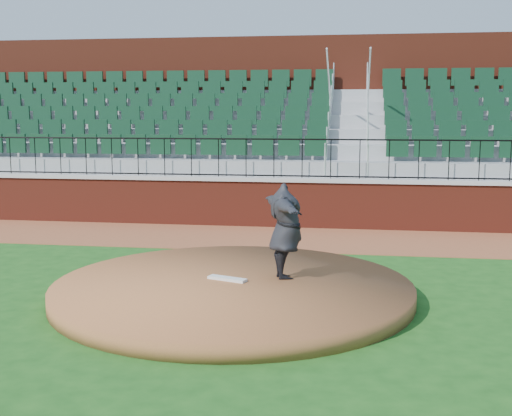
{
  "coord_description": "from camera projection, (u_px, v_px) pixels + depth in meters",
  "views": [
    {
      "loc": [
        1.78,
        -10.1,
        3.03
      ],
      "look_at": [
        0.0,
        1.5,
        1.3
      ],
      "focal_mm": 46.41,
      "sensor_mm": 36.0,
      "label": 1
    }
  ],
  "objects": [
    {
      "name": "warning_track",
      "position": [
        281.0,
        238.0,
        15.87
      ],
      "size": [
        34.0,
        3.2,
        0.01
      ],
      "primitive_type": "cube",
      "color": "brown",
      "rests_on": "ground"
    },
    {
      "name": "pitchers_mound",
      "position": [
        233.0,
        290.0,
        10.83
      ],
      "size": [
        5.87,
        5.87,
        0.25
      ],
      "primitive_type": "cylinder",
      "color": "brown",
      "rests_on": "ground"
    },
    {
      "name": "concourse_wall",
      "position": [
        305.0,
        119.0,
        22.44
      ],
      "size": [
        34.0,
        0.5,
        5.5
      ],
      "primitive_type": "cube",
      "color": "maroon",
      "rests_on": "ground"
    },
    {
      "name": "pitcher",
      "position": [
        285.0,
        231.0,
        10.96
      ],
      "size": [
        1.17,
        2.04,
        1.6
      ],
      "primitive_type": "imported",
      "rotation": [
        0.0,
        0.0,
        1.91
      ],
      "color": "black",
      "rests_on": "pitchers_mound"
    },
    {
      "name": "pitching_rubber",
      "position": [
        227.0,
        279.0,
        10.95
      ],
      "size": [
        0.69,
        0.38,
        0.05
      ],
      "primitive_type": "cube",
      "rotation": [
        0.0,
        0.0,
        -0.34
      ],
      "color": "silver",
      "rests_on": "pitchers_mound"
    },
    {
      "name": "field_wall",
      "position": [
        288.0,
        204.0,
        17.35
      ],
      "size": [
        34.0,
        0.35,
        1.2
      ],
      "primitive_type": "cube",
      "color": "maroon",
      "rests_on": "ground"
    },
    {
      "name": "wall_railing",
      "position": [
        288.0,
        159.0,
        17.17
      ],
      "size": [
        34.0,
        0.05,
        1.0
      ],
      "primitive_type": null,
      "color": "black",
      "rests_on": "wall_cap"
    },
    {
      "name": "wall_cap",
      "position": [
        288.0,
        180.0,
        17.25
      ],
      "size": [
        34.0,
        0.45,
        0.1
      ],
      "primitive_type": "cube",
      "color": "#B7B7B7",
      "rests_on": "field_wall"
    },
    {
      "name": "seating_stands",
      "position": [
        298.0,
        135.0,
        19.76
      ],
      "size": [
        34.0,
        5.1,
        4.6
      ],
      "primitive_type": null,
      "color": "gray",
      "rests_on": "ground"
    },
    {
      "name": "ground",
      "position": [
        242.0,
        302.0,
        10.59
      ],
      "size": [
        90.0,
        90.0,
        0.0
      ],
      "primitive_type": "plane",
      "color": "#194C15",
      "rests_on": "ground"
    }
  ]
}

